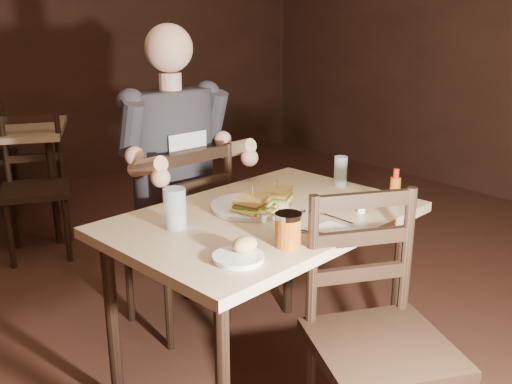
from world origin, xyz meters
TOP-DOWN VIEW (x-y plane):
  - room_shell at (0.00, 0.00)m, footprint 7.00×7.00m
  - main_table at (-0.23, -0.02)m, footprint 1.29×0.93m
  - bg_table at (-0.49, 2.50)m, footprint 1.06×1.06m
  - chair_far at (-0.25, 0.64)m, footprint 0.47×0.51m
  - chair_near at (-0.24, -0.64)m, footprint 0.60×0.62m
  - bg_chair_near at (-0.49, 1.95)m, footprint 0.55×0.57m
  - diner at (-0.24, 0.59)m, footprint 0.60×0.49m
  - dinner_plate at (-0.24, 0.06)m, footprint 0.34×0.34m
  - sandwich_left at (-0.27, 0.01)m, footprint 0.16×0.14m
  - sandwich_right at (-0.13, 0.02)m, footprint 0.16×0.15m
  - fries_pile at (-0.27, -0.03)m, footprint 0.24×0.18m
  - ketchup_dollop at (-0.23, 0.03)m, footprint 0.04×0.04m
  - glass_left at (-0.58, 0.08)m, footprint 0.09×0.09m
  - glass_right at (0.29, 0.06)m, footprint 0.07×0.07m
  - hot_sauce at (0.30, -0.24)m, footprint 0.05×0.05m
  - salt_shaker at (0.08, -0.25)m, footprint 0.03×0.03m
  - syrup_dispenser at (-0.37, -0.31)m, footprint 0.10×0.10m
  - napkin at (-0.16, -0.31)m, footprint 0.17×0.16m
  - knife at (-0.20, -0.33)m, footprint 0.11×0.18m
  - fork at (-0.05, -0.25)m, footprint 0.02×0.15m
  - side_plate at (-0.58, -0.30)m, footprint 0.18×0.18m
  - bread_roll at (-0.54, -0.28)m, footprint 0.10×0.08m

SIDE VIEW (x-z plane):
  - bg_chair_near at x=-0.49m, z-range 0.00..0.90m
  - chair_far at x=-0.25m, z-range 0.00..0.95m
  - chair_near at x=-0.24m, z-range 0.00..0.96m
  - bg_table at x=-0.49m, z-range 0.30..1.07m
  - main_table at x=-0.23m, z-range 0.30..1.07m
  - napkin at x=-0.16m, z-range 0.77..0.77m
  - fork at x=-0.05m, z-range 0.77..0.78m
  - knife at x=-0.20m, z-range 0.77..0.78m
  - side_plate at x=-0.58m, z-range 0.77..0.78m
  - dinner_plate at x=-0.24m, z-range 0.77..0.79m
  - ketchup_dollop at x=-0.23m, z-range 0.79..0.80m
  - salt_shaker at x=0.08m, z-range 0.77..0.83m
  - fries_pile at x=-0.27m, z-range 0.79..0.82m
  - bread_roll at x=-0.54m, z-range 0.78..0.84m
  - syrup_dispenser at x=-0.37m, z-range 0.77..0.89m
  - glass_right at x=0.29m, z-range 0.77..0.91m
  - sandwich_right at x=-0.13m, z-range 0.79..0.89m
  - sandwich_left at x=-0.27m, z-range 0.79..0.89m
  - hot_sauce at x=0.30m, z-range 0.77..0.91m
  - glass_left at x=-0.58m, z-range 0.77..0.92m
  - diner at x=-0.24m, z-range 0.49..1.49m
  - room_shell at x=0.00m, z-range -2.10..4.90m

